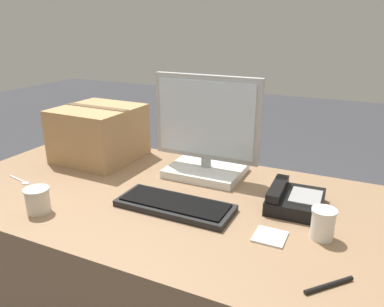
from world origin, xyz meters
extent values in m
cube|color=#8C6B4C|center=(0.00, 0.00, 0.36)|extent=(1.80, 0.90, 0.72)
cube|color=white|center=(0.04, 0.26, 0.73)|extent=(0.31, 0.25, 0.03)
cylinder|color=#B2B2B2|center=(0.04, 0.26, 0.77)|extent=(0.04, 0.04, 0.04)
cube|color=#B2B2B2|center=(0.04, 0.26, 0.97)|extent=(0.46, 0.03, 0.35)
cube|color=silver|center=(0.04, 0.24, 0.97)|extent=(0.42, 0.01, 0.31)
cube|color=black|center=(0.07, -0.08, 0.73)|extent=(0.42, 0.17, 0.02)
cube|color=black|center=(0.07, -0.08, 0.74)|extent=(0.38, 0.13, 0.01)
cube|color=black|center=(0.45, 0.11, 0.74)|extent=(0.19, 0.22, 0.05)
cube|color=black|center=(0.38, 0.10, 0.78)|extent=(0.05, 0.20, 0.03)
cube|color=gray|center=(0.48, 0.11, 0.77)|extent=(0.11, 0.13, 0.01)
cylinder|color=beige|center=(-0.35, -0.30, 0.76)|extent=(0.08, 0.08, 0.08)
cylinder|color=beige|center=(-0.35, -0.30, 0.80)|extent=(0.09, 0.09, 0.01)
cylinder|color=white|center=(0.56, -0.06, 0.76)|extent=(0.07, 0.07, 0.09)
cylinder|color=white|center=(0.56, -0.06, 0.81)|extent=(0.08, 0.08, 0.01)
cube|color=silver|center=(-0.65, -0.14, 0.72)|extent=(0.11, 0.03, 0.00)
ellipsoid|color=silver|center=(-0.59, -0.15, 0.72)|extent=(0.04, 0.03, 0.00)
cube|color=tan|center=(-0.50, 0.22, 0.84)|extent=(0.35, 0.36, 0.25)
cube|color=brown|center=(-0.50, 0.22, 0.97)|extent=(0.34, 0.05, 0.00)
cylinder|color=black|center=(0.61, -0.28, 0.72)|extent=(0.11, 0.12, 0.01)
cube|color=silver|center=(0.42, -0.12, 0.72)|extent=(0.10, 0.10, 0.01)
camera|label=1|loc=(0.63, -1.12, 1.34)|focal=35.00mm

